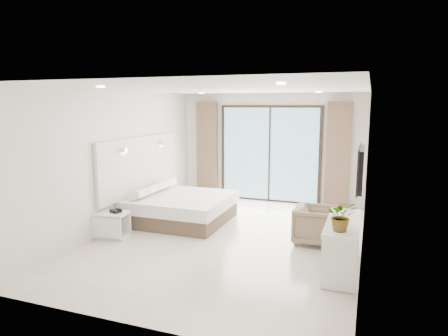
{
  "coord_description": "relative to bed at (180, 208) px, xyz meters",
  "views": [
    {
      "loc": [
        2.34,
        -6.61,
        2.44
      ],
      "look_at": [
        -0.24,
        0.4,
        1.24
      ],
      "focal_mm": 32.0,
      "sensor_mm": 36.0,
      "label": 1
    }
  ],
  "objects": [
    {
      "name": "room_shell",
      "position": [
        1.13,
        0.1,
        1.29
      ],
      "size": [
        4.62,
        6.22,
        2.72
      ],
      "color": "silver",
      "rests_on": "ground"
    },
    {
      "name": "phone",
      "position": [
        -0.63,
        -1.36,
        0.22
      ],
      "size": [
        0.22,
        0.19,
        0.06
      ],
      "primitive_type": "cube",
      "rotation": [
        0.0,
        0.0,
        -0.29
      ],
      "color": "black",
      "rests_on": "nightstand"
    },
    {
      "name": "bed",
      "position": [
        0.0,
        0.0,
        0.0
      ],
      "size": [
        1.96,
        1.86,
        0.69
      ],
      "color": "brown",
      "rests_on": "ground"
    },
    {
      "name": "console_desk",
      "position": [
        3.37,
        -1.5,
        0.27
      ],
      "size": [
        0.46,
        1.48,
        0.77
      ],
      "color": "white",
      "rests_on": "ground"
    },
    {
      "name": "plant",
      "position": [
        3.37,
        -1.98,
        0.64
      ],
      "size": [
        0.45,
        0.48,
        0.32
      ],
      "primitive_type": "imported",
      "rotation": [
        0.0,
        0.0,
        0.2
      ],
      "color": "#33662D",
      "rests_on": "console_desk"
    },
    {
      "name": "ground",
      "position": [
        1.33,
        -0.7,
        -0.29
      ],
      "size": [
        6.2,
        6.2,
        0.0
      ],
      "primitive_type": "plane",
      "color": "beige",
      "rests_on": "ground"
    },
    {
      "name": "nightstand",
      "position": [
        -0.69,
        -1.39,
        -0.05
      ],
      "size": [
        0.57,
        0.49,
        0.47
      ],
      "rotation": [
        0.0,
        0.0,
        0.13
      ],
      "color": "white",
      "rests_on": "ground"
    },
    {
      "name": "armchair",
      "position": [
        2.85,
        -0.4,
        0.08
      ],
      "size": [
        0.68,
        0.72,
        0.73
      ],
      "primitive_type": "imported",
      "rotation": [
        0.0,
        0.0,
        1.55
      ],
      "color": "#91835E",
      "rests_on": "ground"
    }
  ]
}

